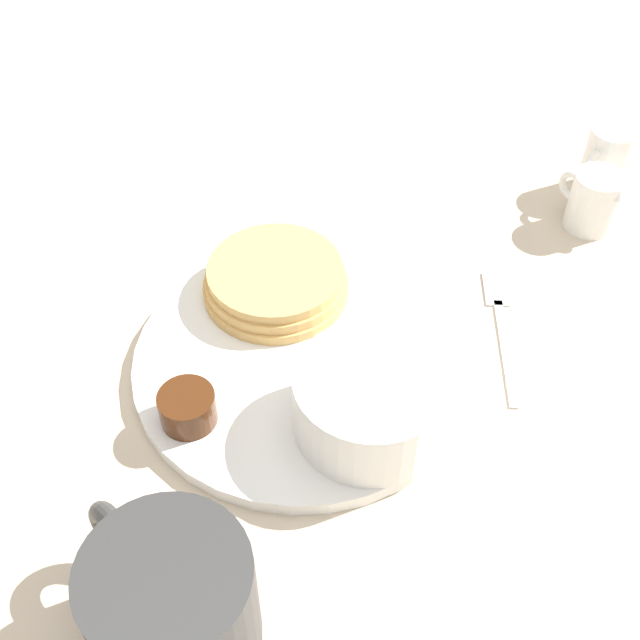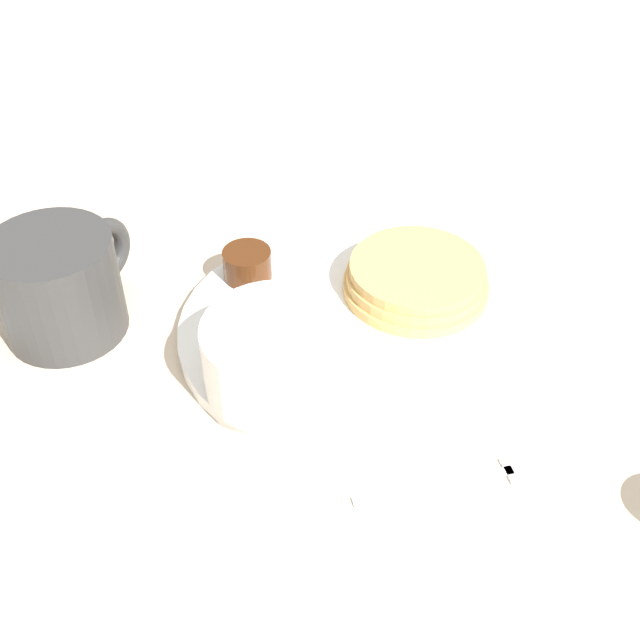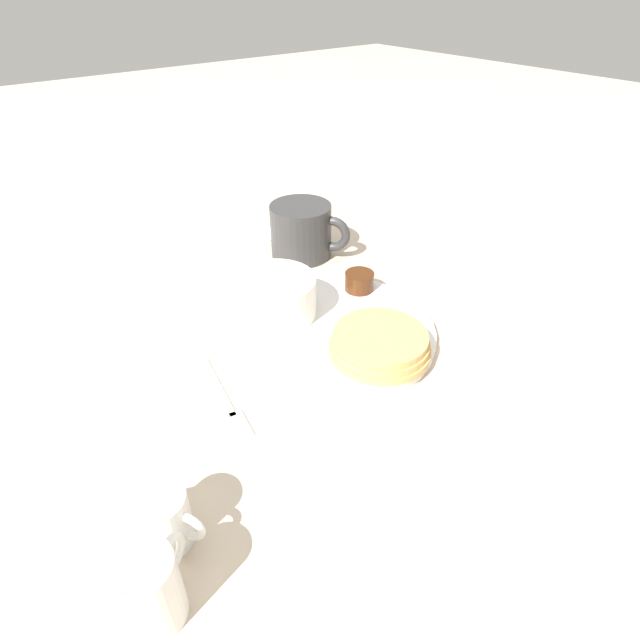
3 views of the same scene
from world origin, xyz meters
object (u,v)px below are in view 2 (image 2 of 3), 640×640
plate (343,329)px  coffee_mug (61,285)px  bowl (277,353)px  fork (484,475)px

plate → coffee_mug: (0.10, 0.19, 0.04)m
bowl → coffee_mug: bearing=42.0°
bowl → fork: bearing=-143.6°
coffee_mug → fork: (-0.27, -0.22, -0.04)m
plate → bowl: 0.09m
plate → bowl: bearing=117.9°
plate → coffee_mug: 0.22m
plate → bowl: bowl is taller
bowl → coffee_mug: 0.19m
plate → bowl: (-0.04, 0.07, 0.03)m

